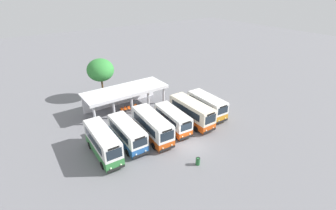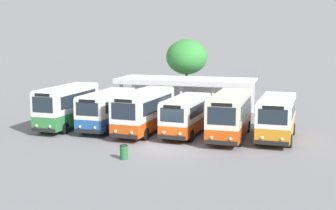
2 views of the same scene
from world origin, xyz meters
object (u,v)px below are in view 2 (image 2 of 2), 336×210
city_bus_nearest_orange (67,105)px  waiting_chair_second_from_end (177,109)px  waiting_chair_middle_seat (183,109)px  city_bus_far_end_green (277,116)px  waiting_chair_fourth_seat (189,110)px  waiting_chair_fifth_seat (195,110)px  city_bus_fourth_amber (186,114)px  city_bus_fifth_blue (230,114)px  city_bus_middle_cream (144,110)px  city_bus_second_in_row (107,109)px  waiting_chair_end_by_column (171,109)px  litter_bin_apron (124,152)px

city_bus_nearest_orange → waiting_chair_second_from_end: (7.00, 8.52, -1.35)m
waiting_chair_middle_seat → city_bus_far_end_green: bearing=-41.7°
waiting_chair_fourth_seat → waiting_chair_fifth_seat: (0.58, -0.01, 0.00)m
waiting_chair_fourth_seat → waiting_chair_middle_seat: bearing=174.6°
city_bus_fourth_amber → waiting_chair_fourth_seat: 8.63m
city_bus_fifth_blue → waiting_chair_second_from_end: bearing=126.5°
city_bus_fourth_amber → city_bus_fifth_blue: size_ratio=0.87×
city_bus_far_end_green → city_bus_middle_cream: bearing=-177.5°
city_bus_nearest_orange → waiting_chair_fourth_seat: 11.78m
city_bus_second_in_row → waiting_chair_end_by_column: size_ratio=8.27×
city_bus_middle_cream → waiting_chair_fifth_seat: (2.09, 8.45, -1.29)m
city_bus_middle_cream → waiting_chair_second_from_end: size_ratio=9.02×
waiting_chair_middle_seat → city_bus_second_in_row: bearing=-118.0°
waiting_chair_end_by_column → waiting_chair_middle_seat: (1.17, -0.05, 0.00)m
city_bus_fourth_amber → city_bus_far_end_green: bearing=2.9°
city_bus_nearest_orange → city_bus_far_end_green: 16.66m
city_bus_fourth_amber → waiting_chair_end_by_column: 9.26m
city_bus_nearest_orange → litter_bin_apron: size_ratio=8.15×
city_bus_far_end_green → litter_bin_apron: (-8.74, -7.99, -1.28)m
waiting_chair_fourth_seat → city_bus_second_in_row: bearing=-121.3°
waiting_chair_middle_seat → waiting_chair_fourth_seat: same height
waiting_chair_end_by_column → waiting_chair_fifth_seat: bearing=-3.1°
city_bus_fifth_blue → waiting_chair_end_by_column: (-6.91, 8.52, -1.30)m
city_bus_fifth_blue → waiting_chair_end_by_column: size_ratio=9.06×
city_bus_fifth_blue → waiting_chair_middle_seat: size_ratio=9.06×
waiting_chair_middle_seat → litter_bin_apron: size_ratio=0.96×
litter_bin_apron → city_bus_middle_cream: bearing=99.5°
city_bus_fourth_amber → litter_bin_apron: 8.01m
city_bus_far_end_green → waiting_chair_end_by_column: bearing=141.5°
waiting_chair_end_by_column → waiting_chair_second_from_end: same height
waiting_chair_middle_seat → waiting_chair_fifth_seat: 1.17m
waiting_chair_second_from_end → waiting_chair_middle_seat: 0.59m
waiting_chair_end_by_column → waiting_chair_middle_seat: bearing=-2.7°
waiting_chair_end_by_column → city_bus_second_in_row: bearing=-110.9°
city_bus_far_end_green → waiting_chair_middle_seat: (-9.07, 8.08, -1.21)m
city_bus_nearest_orange → waiting_chair_fifth_seat: 12.18m
city_bus_far_end_green → waiting_chair_end_by_column: city_bus_far_end_green is taller
city_bus_nearest_orange → city_bus_middle_cream: size_ratio=0.94×
city_bus_middle_cream → city_bus_fifth_blue: bearing=0.4°
city_bus_fifth_blue → city_bus_far_end_green: size_ratio=1.13×
city_bus_fourth_amber → waiting_chair_fifth_seat: (-1.24, 8.35, -1.10)m
city_bus_fifth_blue → city_bus_nearest_orange: bearing=179.9°
city_bus_fourth_amber → city_bus_fifth_blue: 3.34m
city_bus_fourth_amber → city_bus_fifth_blue: city_bus_fifth_blue is taller
waiting_chair_fourth_seat → city_bus_far_end_green: bearing=-43.4°
waiting_chair_fourth_seat → city_bus_middle_cream: bearing=-100.1°
waiting_chair_middle_seat → waiting_chair_fourth_seat: 0.59m
waiting_chair_fifth_seat → city_bus_second_in_row: bearing=-124.3°
city_bus_fifth_blue → waiting_chair_middle_seat: (-5.74, 8.47, -1.30)m
city_bus_nearest_orange → litter_bin_apron: city_bus_nearest_orange is taller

